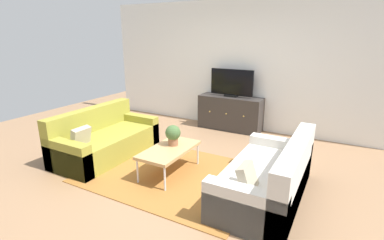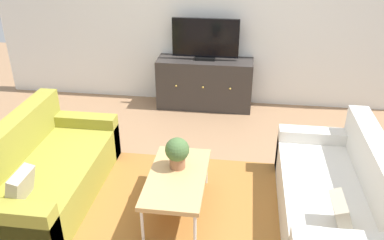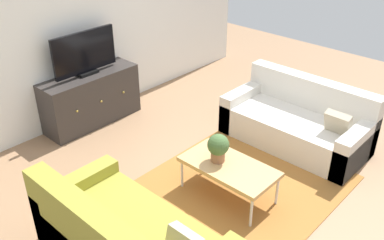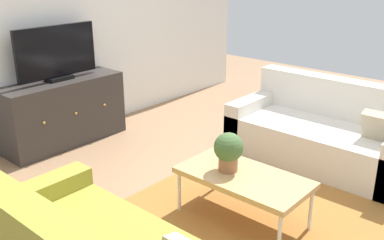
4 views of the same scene
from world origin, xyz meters
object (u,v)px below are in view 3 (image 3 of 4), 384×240
at_px(coffee_table, 229,167).
at_px(flat_screen_tv, 85,53).
at_px(tv_console, 91,99).
at_px(couch_right_side, 299,123).
at_px(potted_plant, 218,147).

distance_m(coffee_table, flat_screen_tv, 2.51).
xyz_separation_m(tv_console, flat_screen_tv, (-0.00, 0.02, 0.65)).
xyz_separation_m(couch_right_side, coffee_table, (-1.50, -0.03, 0.11)).
bearing_deg(potted_plant, coffee_table, -82.18).
bearing_deg(tv_console, coffee_table, -89.93).
distance_m(coffee_table, potted_plant, 0.25).
relative_size(couch_right_side, tv_console, 1.31).
bearing_deg(flat_screen_tv, coffee_table, -89.93).
distance_m(couch_right_side, flat_screen_tv, 2.92).
bearing_deg(flat_screen_tv, potted_plant, -90.41).
relative_size(potted_plant, flat_screen_tv, 0.33).
bearing_deg(couch_right_side, tv_console, 122.31).
height_order(tv_console, flat_screen_tv, flat_screen_tv).
bearing_deg(coffee_table, flat_screen_tv, 90.07).
bearing_deg(coffee_table, tv_console, 90.07).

